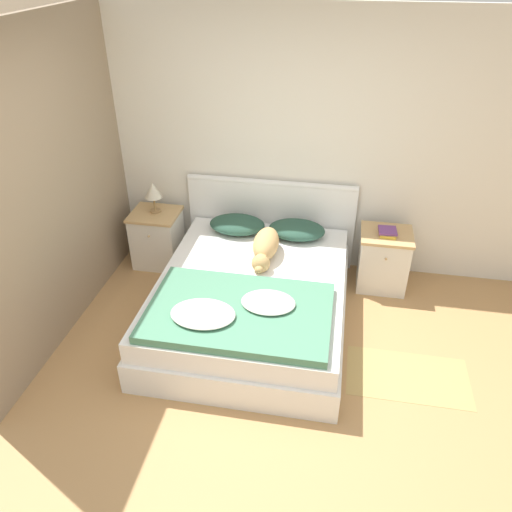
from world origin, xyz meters
The scene contains 14 objects.
ground_plane centered at (0.00, 0.00, 0.00)m, with size 16.00×16.00×0.00m, color tan.
wall_back centered at (0.00, 2.13, 1.27)m, with size 9.00×0.06×2.55m.
wall_side_left centered at (-1.75, 1.05, 1.27)m, with size 0.06×3.10×2.55m.
bed centered at (-0.14, 1.00, 0.23)m, with size 1.65×2.07×0.47m.
headboard centered at (-0.14, 2.06, 0.49)m, with size 1.73×0.06×0.94m.
nightstand_left centered at (-1.31, 1.79, 0.30)m, with size 0.49×0.45×0.60m.
nightstand_right centered at (1.03, 1.79, 0.30)m, with size 0.49×0.45×0.60m.
pillow_left centered at (-0.44, 1.79, 0.55)m, with size 0.56×0.39×0.15m.
pillow_right centered at (0.16, 1.79, 0.55)m, with size 0.56×0.39×0.15m.
quilt centered at (-0.15, 0.47, 0.52)m, with size 1.43×0.94×0.12m.
dog centered at (-0.08, 1.37, 0.58)m, with size 0.23×0.71×0.23m.
book_stack centered at (1.03, 1.79, 0.62)m, with size 0.18×0.23×0.05m.
table_lamp centered at (-1.31, 1.82, 0.83)m, with size 0.18×0.18×0.32m.
rug centered at (1.23, 0.54, 0.00)m, with size 0.96×0.56×0.00m.
Camera 1 is at (0.54, -2.50, 2.96)m, focal length 35.00 mm.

